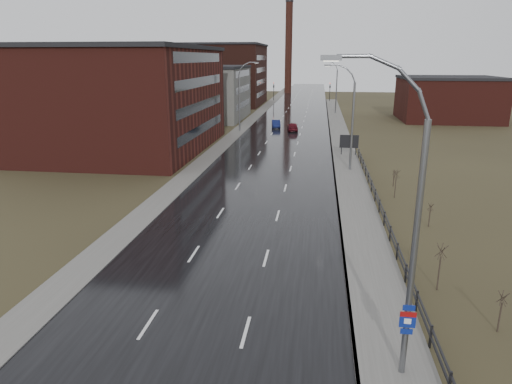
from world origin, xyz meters
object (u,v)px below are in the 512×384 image
(car_far, at_px, (293,127))
(billboard, at_px, (349,142))
(car_near, at_px, (276,124))
(streetlight_main, at_px, (407,231))

(car_far, bearing_deg, billboard, 106.93)
(car_near, relative_size, car_far, 0.96)
(streetlight_main, xyz_separation_m, car_far, (-7.60, 61.66, -5.33))
(billboard, relative_size, car_far, 0.63)
(streetlight_main, distance_m, car_near, 65.95)
(billboard, xyz_separation_m, car_far, (-8.23, 19.59, -1.07))
(billboard, bearing_deg, car_far, 112.79)
(car_near, bearing_deg, car_far, -53.41)
(streetlight_main, bearing_deg, car_near, 99.41)
(streetlight_main, relative_size, car_near, 2.97)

